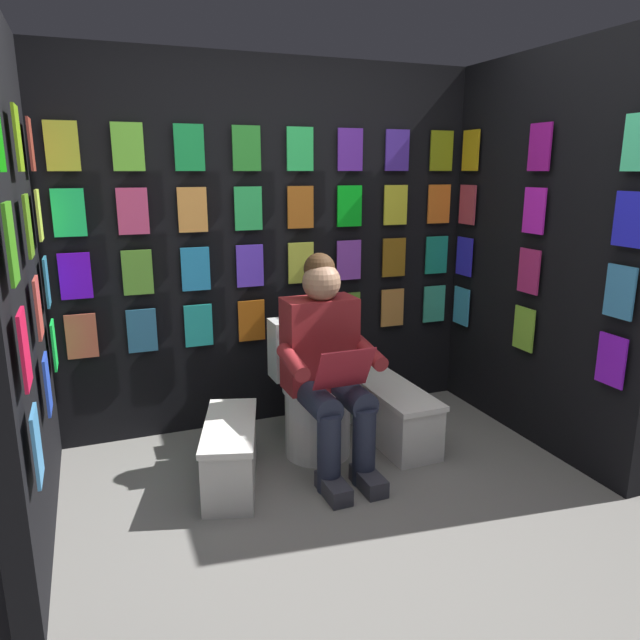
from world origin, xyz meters
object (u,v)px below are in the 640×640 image
toilet (313,397)px  comic_longbox_near (390,412)px  person_reading (328,364)px  comic_longbox_far (231,454)px

toilet → comic_longbox_near: 0.52m
person_reading → comic_longbox_far: person_reading is taller
person_reading → comic_longbox_far: bearing=0.8°
toilet → comic_longbox_near: toilet is taller
person_reading → comic_longbox_near: size_ratio=1.43×
comic_longbox_far → person_reading: bearing=-161.9°
toilet → person_reading: (-0.00, 0.23, 0.27)m
comic_longbox_near → toilet: bearing=-6.0°
toilet → person_reading: size_ratio=0.65×
comic_longbox_far → comic_longbox_near: bearing=-152.9°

